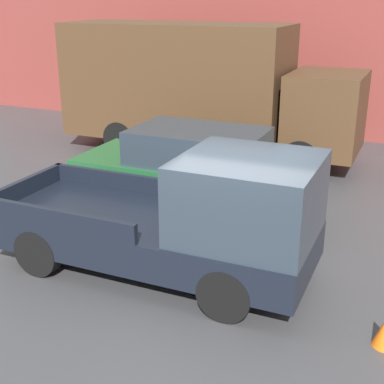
# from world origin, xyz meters

# --- Properties ---
(ground_plane) EXTENTS (60.00, 60.00, 0.00)m
(ground_plane) POSITION_xyz_m (0.00, 0.00, 0.00)
(ground_plane) COLOR #3D3D3F
(building_wall) EXTENTS (28.00, 0.15, 4.20)m
(building_wall) POSITION_xyz_m (0.00, 10.18, 2.10)
(building_wall) COLOR brown
(building_wall) RESTS_ON ground
(pickup_truck) EXTENTS (5.13, 2.04, 2.10)m
(pickup_truck) POSITION_xyz_m (-0.78, 0.25, 0.97)
(pickup_truck) COLOR black
(pickup_truck) RESTS_ON ground
(car) EXTENTS (4.82, 1.98, 1.72)m
(car) POSITION_xyz_m (-1.82, 2.94, 0.87)
(car) COLOR #1E592D
(car) RESTS_ON ground
(delivery_truck) EXTENTS (8.16, 2.42, 3.54)m
(delivery_truck) POSITION_xyz_m (-3.44, 6.92, 1.88)
(delivery_truck) COLOR #4C331E
(delivery_truck) RESTS_ON ground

